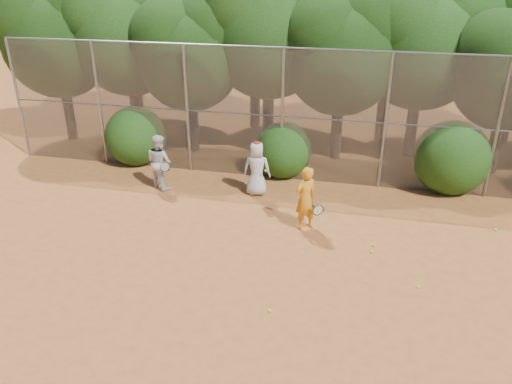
# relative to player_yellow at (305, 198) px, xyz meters

# --- Properties ---
(ground) EXTENTS (80.00, 80.00, 0.00)m
(ground) POSITION_rel_player_yellow_xyz_m (-0.16, -2.95, -0.84)
(ground) COLOR #A15724
(ground) RESTS_ON ground
(fence_back) EXTENTS (20.05, 0.09, 4.03)m
(fence_back) POSITION_rel_player_yellow_xyz_m (-0.28, 3.05, 1.21)
(fence_back) COLOR gray
(fence_back) RESTS_ON ground
(tree_0) EXTENTS (4.38, 3.81, 6.00)m
(tree_0) POSITION_rel_player_yellow_xyz_m (-9.61, 5.09, 3.09)
(tree_0) COLOR black
(tree_0) RESTS_ON ground
(tree_1) EXTENTS (4.64, 4.03, 6.35)m
(tree_1) POSITION_rel_player_yellow_xyz_m (-7.10, 5.59, 3.33)
(tree_1) COLOR black
(tree_1) RESTS_ON ground
(tree_2) EXTENTS (3.99, 3.47, 5.47)m
(tree_2) POSITION_rel_player_yellow_xyz_m (-4.61, 4.88, 2.75)
(tree_2) COLOR black
(tree_2) RESTS_ON ground
(tree_3) EXTENTS (4.89, 4.26, 6.70)m
(tree_3) POSITION_rel_player_yellow_xyz_m (-2.10, 5.89, 3.56)
(tree_3) COLOR black
(tree_3) RESTS_ON ground
(tree_4) EXTENTS (4.19, 3.64, 5.73)m
(tree_4) POSITION_rel_player_yellow_xyz_m (0.39, 5.28, 2.92)
(tree_4) COLOR black
(tree_4) RESTS_ON ground
(tree_5) EXTENTS (4.51, 3.92, 6.17)m
(tree_5) POSITION_rel_player_yellow_xyz_m (2.89, 6.09, 3.21)
(tree_5) COLOR black
(tree_5) RESTS_ON ground
(tree_9) EXTENTS (4.83, 4.20, 6.62)m
(tree_9) POSITION_rel_player_yellow_xyz_m (-8.10, 7.89, 3.50)
(tree_9) COLOR black
(tree_9) RESTS_ON ground
(tree_10) EXTENTS (5.15, 4.48, 7.06)m
(tree_10) POSITION_rel_player_yellow_xyz_m (-3.10, 8.09, 3.79)
(tree_10) COLOR black
(tree_10) RESTS_ON ground
(tree_11) EXTENTS (4.64, 4.03, 6.35)m
(tree_11) POSITION_rel_player_yellow_xyz_m (1.90, 7.69, 3.33)
(tree_11) COLOR black
(tree_11) RESTS_ON ground
(bush_0) EXTENTS (2.00, 2.00, 2.00)m
(bush_0) POSITION_rel_player_yellow_xyz_m (-6.16, 3.35, 0.16)
(bush_0) COLOR #193F0F
(bush_0) RESTS_ON ground
(bush_1) EXTENTS (1.80, 1.80, 1.80)m
(bush_1) POSITION_rel_player_yellow_xyz_m (-1.16, 3.35, 0.06)
(bush_1) COLOR #193F0F
(bush_1) RESTS_ON ground
(bush_2) EXTENTS (2.20, 2.20, 2.20)m
(bush_2) POSITION_rel_player_yellow_xyz_m (3.84, 3.35, 0.26)
(bush_2) COLOR #193F0F
(bush_2) RESTS_ON ground
(player_yellow) EXTENTS (0.84, 0.72, 1.68)m
(player_yellow) POSITION_rel_player_yellow_xyz_m (0.00, 0.00, 0.00)
(player_yellow) COLOR orange
(player_yellow) RESTS_ON ground
(player_teen) EXTENTS (0.82, 0.56, 1.63)m
(player_teen) POSITION_rel_player_yellow_xyz_m (-1.64, 1.72, -0.03)
(player_teen) COLOR silver
(player_teen) RESTS_ON ground
(player_white) EXTENTS (1.00, 0.93, 1.65)m
(player_white) POSITION_rel_player_yellow_xyz_m (-4.56, 1.55, -0.01)
(player_white) COLOR silver
(player_white) RESTS_ON ground
(ball_0) EXTENTS (0.07, 0.07, 0.07)m
(ball_0) POSITION_rel_player_yellow_xyz_m (1.72, -0.87, -0.80)
(ball_0) COLOR #BBE72A
(ball_0) RESTS_ON ground
(ball_1) EXTENTS (0.07, 0.07, 0.07)m
(ball_1) POSITION_rel_player_yellow_xyz_m (1.75, -0.54, -0.80)
(ball_1) COLOR #BBE72A
(ball_1) RESTS_ON ground
(ball_2) EXTENTS (0.07, 0.07, 0.07)m
(ball_2) POSITION_rel_player_yellow_xyz_m (2.69, -2.04, -0.80)
(ball_2) COLOR #BBE72A
(ball_2) RESTS_ON ground
(ball_3) EXTENTS (0.07, 0.07, 0.07)m
(ball_3) POSITION_rel_player_yellow_xyz_m (-0.19, -3.51, -0.80)
(ball_3) COLOR #BBE72A
(ball_3) RESTS_ON ground
(ball_4) EXTENTS (0.07, 0.07, 0.07)m
(ball_4) POSITION_rel_player_yellow_xyz_m (4.77, 0.93, -0.80)
(ball_4) COLOR #BBE72A
(ball_4) RESTS_ON ground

